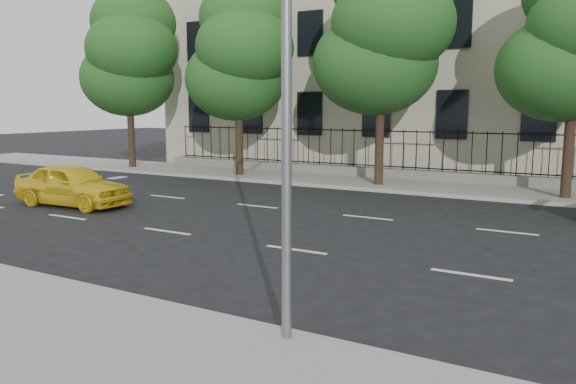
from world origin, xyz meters
name	(u,v)px	position (x,y,z in m)	size (l,w,h in m)	color
ground	(235,278)	(0.00, 0.00, 0.00)	(120.00, 120.00, 0.00)	black
near_sidewalk	(65,349)	(0.00, -4.00, 0.07)	(60.00, 4.00, 0.15)	gray
far_sidewalk	(431,187)	(0.00, 14.00, 0.07)	(60.00, 4.00, 0.15)	gray
lane_markings	(336,231)	(0.00, 4.75, 0.01)	(49.60, 4.62, 0.01)	silver
crosswalk	(9,193)	(-14.00, 4.60, 0.01)	(0.50, 12.10, 0.01)	silver
iron_fence	(443,169)	(0.00, 15.70, 0.65)	(30.00, 0.50, 2.20)	slate
tree_a	(131,53)	(-15.96, 13.36, 6.13)	(5.71, 5.31, 9.39)	#382619
tree_b	(241,53)	(-8.96, 13.36, 5.84)	(5.53, 5.12, 8.97)	#382619
tree_c	(384,30)	(-1.96, 13.36, 6.41)	(5.89, 5.50, 9.80)	#382619
yellow_taxi	(73,185)	(-9.43, 3.92, 0.73)	(1.71, 4.26, 1.45)	yellow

